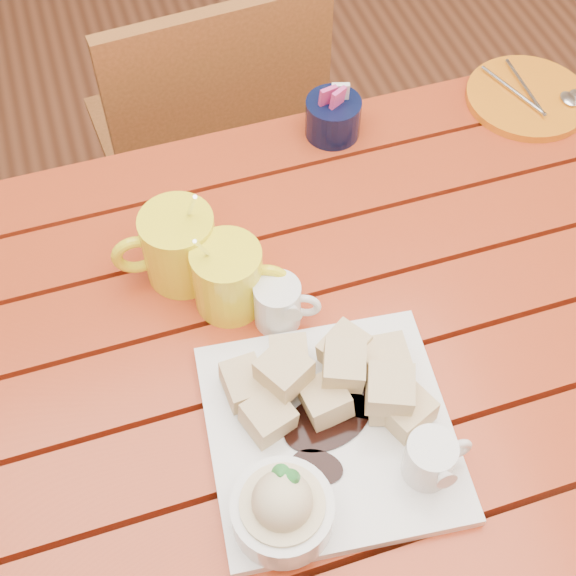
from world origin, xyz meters
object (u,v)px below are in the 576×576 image
object	(u,v)px
coffee_mug_right	(230,277)
orange_saucer	(528,97)
table	(270,386)
coffee_mug_left	(177,246)
dessert_plate	(325,438)
chair_far	(210,142)

from	to	relation	value
coffee_mug_right	orange_saucer	size ratio (longest dim) A/B	0.77
table	coffee_mug_right	bearing A→B (deg)	106.96
coffee_mug_left	orange_saucer	xyz separation A→B (m)	(0.61, 0.16, -0.05)
dessert_plate	coffee_mug_right	xyz separation A→B (m)	(-0.04, 0.24, 0.02)
coffee_mug_left	chair_far	xyz separation A→B (m)	(0.15, 0.51, -0.33)
dessert_plate	orange_saucer	size ratio (longest dim) A/B	1.60
table	coffee_mug_left	size ratio (longest dim) A/B	7.40
dessert_plate	coffee_mug_right	distance (m)	0.24
coffee_mug_right	orange_saucer	distance (m)	0.60
orange_saucer	table	bearing A→B (deg)	-149.62
table	coffee_mug_right	size ratio (longest dim) A/B	7.95
table	coffee_mug_left	xyz separation A→B (m)	(-0.08, 0.15, 0.16)
dessert_plate	chair_far	world-z (taller)	dessert_plate
orange_saucer	chair_far	bearing A→B (deg)	143.11
coffee_mug_left	chair_far	distance (m)	0.62
dessert_plate	coffee_mug_right	bearing A→B (deg)	100.48
coffee_mug_left	orange_saucer	world-z (taller)	coffee_mug_left
chair_far	dessert_plate	bearing A→B (deg)	81.72
coffee_mug_left	chair_far	bearing A→B (deg)	77.17
orange_saucer	chair_far	size ratio (longest dim) A/B	0.23
dessert_plate	coffee_mug_left	bearing A→B (deg)	107.64
dessert_plate	coffee_mug_left	world-z (taller)	coffee_mug_left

